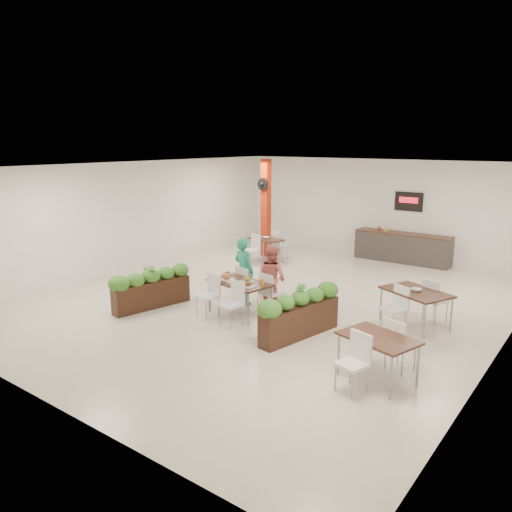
{
  "coord_description": "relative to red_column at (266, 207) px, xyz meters",
  "views": [
    {
      "loc": [
        6.5,
        -9.53,
        3.78
      ],
      "look_at": [
        -0.39,
        -0.26,
        1.1
      ],
      "focal_mm": 35.0,
      "sensor_mm": 36.0,
      "label": 1
    }
  ],
  "objects": [
    {
      "name": "ground",
      "position": [
        3.0,
        -3.79,
        -1.64
      ],
      "size": [
        12.0,
        12.0,
        0.0
      ],
      "primitive_type": "plane",
      "color": "beige",
      "rests_on": "ground"
    },
    {
      "name": "side_table_b",
      "position": [
        6.28,
        -3.44,
        -1.0
      ],
      "size": [
        1.57,
        1.65,
        0.92
      ],
      "rotation": [
        0.0,
        0.0,
        -0.43
      ],
      "color": "black",
      "rests_on": "ground"
    },
    {
      "name": "main_table",
      "position": [
        2.91,
        -5.07,
        -1.01
      ],
      "size": [
        1.52,
        1.81,
        0.92
      ],
      "rotation": [
        0.0,
        0.0,
        -0.17
      ],
      "color": "black",
      "rests_on": "ground"
    },
    {
      "name": "red_column",
      "position": [
        0.0,
        0.0,
        0.0
      ],
      "size": [
        0.4,
        0.41,
        3.2
      ],
      "color": "#B0270B",
      "rests_on": "ground"
    },
    {
      "name": "room_shell",
      "position": [
        3.0,
        -3.79,
        0.36
      ],
      "size": [
        10.1,
        12.1,
        3.22
      ],
      "color": "white",
      "rests_on": "ground"
    },
    {
      "name": "side_table_a",
      "position": [
        0.49,
        -0.66,
        -1.02
      ],
      "size": [
        1.21,
        1.67,
        0.92
      ],
      "rotation": [
        0.0,
        0.0,
        -0.25
      ],
      "color": "black",
      "rests_on": "ground"
    },
    {
      "name": "side_table_c",
      "position": [
        6.65,
        -6.23,
        -1.02
      ],
      "size": [
        1.35,
        1.67,
        0.92
      ],
      "rotation": [
        0.0,
        0.0,
        -0.28
      ],
      "color": "black",
      "rests_on": "ground"
    },
    {
      "name": "diner_woman",
      "position": [
        3.32,
        -4.41,
        -0.89
      ],
      "size": [
        0.82,
        0.69,
        1.51
      ],
      "primitive_type": "imported",
      "rotation": [
        0.0,
        0.0,
        2.97
      ],
      "color": "#D86560",
      "rests_on": "ground"
    },
    {
      "name": "diner_man",
      "position": [
        2.52,
        -4.41,
        -0.84
      ],
      "size": [
        0.64,
        0.48,
        1.6
      ],
      "primitive_type": "imported",
      "rotation": [
        0.0,
        0.0,
        2.97
      ],
      "color": "#229572",
      "rests_on": "ground"
    },
    {
      "name": "service_counter",
      "position": [
        4.0,
        1.86,
        -1.15
      ],
      "size": [
        3.0,
        0.64,
        2.2
      ],
      "color": "#2F2C2A",
      "rests_on": "ground"
    },
    {
      "name": "planter_left",
      "position": [
        1.0,
        -5.92,
        -1.13
      ],
      "size": [
        0.72,
        1.96,
        1.04
      ],
      "rotation": [
        0.0,
        0.0,
        1.37
      ],
      "color": "black",
      "rests_on": "ground"
    },
    {
      "name": "planter_right",
      "position": [
        4.69,
        -5.4,
        -1.13
      ],
      "size": [
        0.71,
        2.04,
        1.08
      ],
      "rotation": [
        0.0,
        0.0,
        1.38
      ],
      "color": "black",
      "rests_on": "ground"
    }
  ]
}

